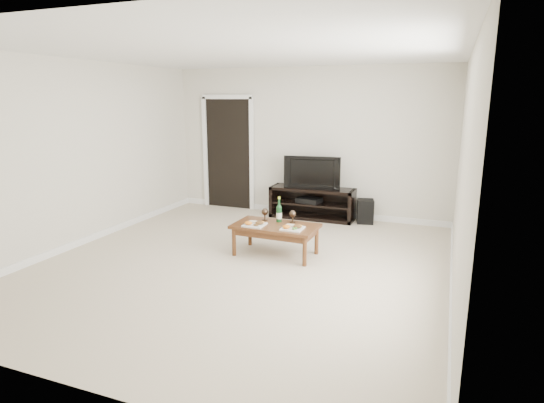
{
  "coord_description": "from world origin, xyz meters",
  "views": [
    {
      "loc": [
        2.36,
        -4.97,
        2.09
      ],
      "look_at": [
        0.16,
        0.63,
        0.7
      ],
      "focal_mm": 30.0,
      "sensor_mm": 36.0,
      "label": 1
    }
  ],
  "objects_px": {
    "subwoofer": "(365,211)",
    "television": "(313,172)",
    "media_console": "(312,203)",
    "coffee_table": "(275,240)"
  },
  "relations": [
    {
      "from": "subwoofer",
      "to": "media_console",
      "type": "bearing_deg",
      "value": 168.93
    },
    {
      "from": "media_console",
      "to": "television",
      "type": "xyz_separation_m",
      "value": [
        -0.0,
        0.0,
        0.55
      ]
    },
    {
      "from": "coffee_table",
      "to": "subwoofer",
      "type": "bearing_deg",
      "value": 67.71
    },
    {
      "from": "media_console",
      "to": "subwoofer",
      "type": "height_order",
      "value": "media_console"
    },
    {
      "from": "subwoofer",
      "to": "television",
      "type": "bearing_deg",
      "value": 168.93
    },
    {
      "from": "media_console",
      "to": "subwoofer",
      "type": "xyz_separation_m",
      "value": [
        0.92,
        0.04,
        -0.07
      ]
    },
    {
      "from": "media_console",
      "to": "television",
      "type": "height_order",
      "value": "television"
    },
    {
      "from": "television",
      "to": "subwoofer",
      "type": "distance_m",
      "value": 1.12
    },
    {
      "from": "subwoofer",
      "to": "coffee_table",
      "type": "xyz_separation_m",
      "value": [
        -0.84,
        -2.05,
        0.01
      ]
    },
    {
      "from": "media_console",
      "to": "coffee_table",
      "type": "relative_size",
      "value": 1.31
    }
  ]
}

